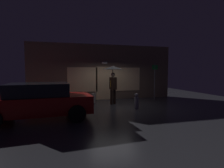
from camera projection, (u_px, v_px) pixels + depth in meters
name	position (u px, v px, depth m)	size (l,w,h in m)	color
ground_plane	(112.00, 105.00, 9.61)	(18.00, 18.00, 0.00)	#2D2D33
building_facade	(104.00, 72.00, 11.75)	(9.67, 0.48, 3.67)	brown
person_with_umbrella	(113.00, 74.00, 9.84)	(1.16, 1.16, 2.19)	black
parked_car	(39.00, 101.00, 6.74)	(4.07, 2.24, 1.42)	maroon
street_sign_post	(155.00, 79.00, 11.66)	(0.40, 0.07, 2.41)	#595B60
sidewalk_bollard	(94.00, 98.00, 10.44)	(0.25, 0.25, 0.57)	#9E998E
fire_hydrant	(136.00, 102.00, 8.71)	(0.21, 0.21, 0.78)	gray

